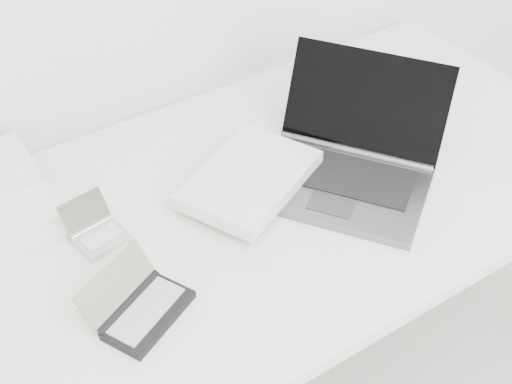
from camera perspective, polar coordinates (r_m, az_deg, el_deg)
desk at (r=1.51m, az=0.11°, el=-1.79°), size 1.60×0.80×0.73m
laptop_large at (r=1.50m, az=4.12°, el=1.84°), size 0.61×0.48×0.22m
netbook_open_white at (r=1.50m, az=-19.79°, el=-1.73°), size 0.26×0.32×0.07m
pda_silver at (r=1.42m, az=-12.61°, el=-3.11°), size 0.11×0.12×0.07m
palmtop_charcoal at (r=1.27m, az=-9.28°, el=-9.07°), size 0.20×0.19×0.08m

